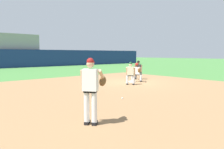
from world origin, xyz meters
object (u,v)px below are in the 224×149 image
(baseball, at_px, (122,98))
(first_baseman, at_px, (137,71))
(first_base_bag, at_px, (132,82))
(baserunner, at_px, (131,72))
(pitcher, at_px, (91,87))
(umpire, at_px, (138,69))

(baseball, xyz_separation_m, first_baseman, (4.86, 3.61, 0.69))
(first_base_bag, distance_m, baserunner, 1.43)
(pitcher, bearing_deg, umpire, 35.53)
(first_base_bag, height_order, baseball, first_base_bag)
(pitcher, bearing_deg, first_base_bag, 36.82)
(pitcher, xyz_separation_m, umpire, (9.07, 6.47, -0.27))
(baseball, distance_m, pitcher, 3.73)
(baserunner, xyz_separation_m, umpire, (2.60, 1.70, 0.00))
(baseball, height_order, pitcher, pitcher)
(first_baseman, bearing_deg, first_base_bag, 178.99)
(baseball, bearing_deg, baserunner, 39.62)
(first_base_bag, distance_m, first_baseman, 0.84)
(baserunner, bearing_deg, first_baseman, 28.05)
(baseball, bearing_deg, first_baseman, 36.56)
(first_baseman, height_order, baserunner, baserunner)
(baserunner, bearing_deg, baseball, -140.38)
(baseball, xyz_separation_m, pitcher, (-3.02, -1.93, 1.02))
(umpire, bearing_deg, first_baseman, -141.56)
(first_base_bag, relative_size, umpire, 0.26)
(pitcher, distance_m, baserunner, 8.04)
(first_baseman, xyz_separation_m, umpire, (1.18, 0.94, 0.06))
(first_baseman, distance_m, umpire, 1.51)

